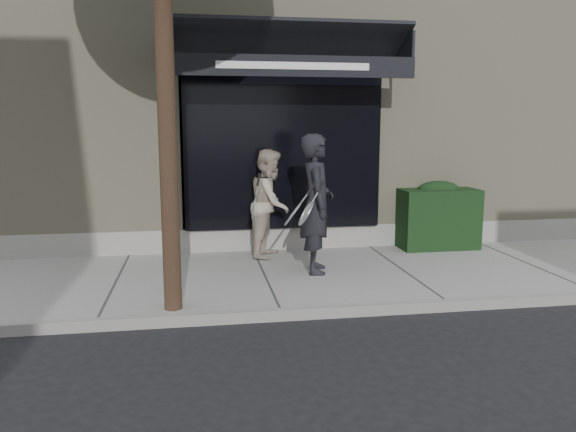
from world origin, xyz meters
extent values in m
plane|color=black|center=(0.00, 0.00, 0.00)|extent=(80.00, 80.00, 0.00)
cube|color=gray|center=(0.00, 0.00, 0.06)|extent=(20.00, 3.00, 0.12)
cube|color=gray|center=(0.00, -1.55, 0.07)|extent=(20.00, 0.10, 0.14)
cube|color=tan|center=(0.00, 5.00, 2.75)|extent=(14.00, 7.00, 5.50)
cube|color=gray|center=(0.00, 1.70, 0.25)|extent=(14.02, 0.42, 0.50)
cube|color=black|center=(-1.50, 1.55, 1.80)|extent=(3.20, 0.30, 2.60)
cube|color=gray|center=(-3.10, 1.70, 1.80)|extent=(0.08, 0.40, 2.60)
cube|color=gray|center=(0.10, 1.70, 1.80)|extent=(0.08, 0.40, 2.60)
cube|color=gray|center=(-1.50, 1.70, 3.14)|extent=(3.36, 0.40, 0.12)
cube|color=black|center=(-1.50, 1.00, 3.40)|extent=(3.60, 1.03, 0.55)
cube|color=black|center=(-1.50, 0.50, 3.01)|extent=(3.60, 0.05, 0.30)
cube|color=white|center=(-1.50, 0.47, 3.01)|extent=(2.20, 0.01, 0.10)
cube|color=black|center=(-3.28, 1.00, 3.32)|extent=(0.04, 1.00, 0.45)
cube|color=black|center=(0.28, 1.00, 3.32)|extent=(0.04, 1.00, 0.45)
cube|color=black|center=(1.10, 1.25, 0.62)|extent=(1.30, 0.70, 1.00)
ellipsoid|color=black|center=(1.10, 1.25, 1.12)|extent=(0.71, 0.38, 0.27)
cylinder|color=black|center=(-3.20, -1.30, 2.40)|extent=(0.20, 0.20, 4.80)
imported|color=black|center=(-1.25, 0.03, 1.09)|extent=(0.57, 0.77, 1.95)
torus|color=silver|center=(-1.46, -0.25, 1.01)|extent=(0.18, 0.31, 0.28)
cylinder|color=silver|center=(-1.46, -0.25, 1.01)|extent=(0.14, 0.27, 0.24)
cylinder|color=silver|center=(-1.46, -0.25, 1.01)|extent=(0.17, 0.02, 0.11)
cylinder|color=black|center=(-1.46, -0.25, 1.01)|extent=(0.19, 0.04, 0.13)
torus|color=silver|center=(-1.66, -0.40, 1.03)|extent=(0.27, 0.34, 0.26)
cylinder|color=silver|center=(-1.66, -0.40, 1.03)|extent=(0.22, 0.30, 0.22)
cylinder|color=silver|center=(-1.66, -0.40, 1.03)|extent=(0.16, 0.06, 0.12)
cylinder|color=black|center=(-1.66, -0.40, 1.03)|extent=(0.18, 0.08, 0.14)
imported|color=#BCAC96|center=(-1.76, 1.08, 0.97)|extent=(0.91, 1.01, 1.70)
torus|color=silver|center=(-2.05, 0.79, 0.96)|extent=(0.11, 0.31, 0.30)
cylinder|color=silver|center=(-2.05, 0.79, 0.96)|extent=(0.08, 0.27, 0.27)
cylinder|color=silver|center=(-2.05, 0.79, 0.96)|extent=(0.18, 0.04, 0.05)
cylinder|color=black|center=(-2.05, 0.79, 0.96)|extent=(0.20, 0.06, 0.07)
camera|label=1|loc=(-2.90, -7.56, 2.21)|focal=35.00mm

